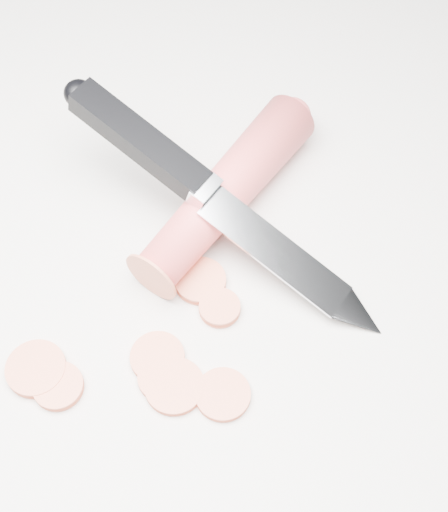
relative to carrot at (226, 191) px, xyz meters
name	(u,v)px	position (x,y,z in m)	size (l,w,h in m)	color
ground	(156,296)	(-0.07, -0.05, -0.02)	(2.40, 2.40, 0.00)	beige
carrot	(226,191)	(0.00, 0.00, 0.00)	(0.04, 0.04, 0.18)	#DB4143
carrot_slice_0	(36,369)	(-0.16, -0.08, -0.02)	(0.04, 0.04, 0.01)	#D46344
carrot_slice_1	(175,386)	(-0.08, -0.12, -0.02)	(0.04, 0.04, 0.01)	#D46344
carrot_slice_2	(157,357)	(-0.09, -0.10, -0.02)	(0.04, 0.04, 0.01)	#D46344
carrot_slice_3	(220,308)	(-0.03, -0.08, -0.02)	(0.03, 0.03, 0.01)	#D46344
carrot_slice_4	(200,281)	(-0.04, -0.06, -0.02)	(0.04, 0.04, 0.01)	#D46344
carrot_slice_5	(58,386)	(-0.15, -0.10, -0.02)	(0.03, 0.03, 0.01)	#D46344
carrot_slice_6	(223,395)	(-0.05, -0.14, -0.02)	(0.04, 0.04, 0.01)	#D46344
carrot_slice_7	(163,378)	(-0.09, -0.12, -0.02)	(0.03, 0.03, 0.01)	#D46344
kitchen_knife	(223,202)	(-0.01, -0.02, 0.02)	(0.18, 0.24, 0.09)	silver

